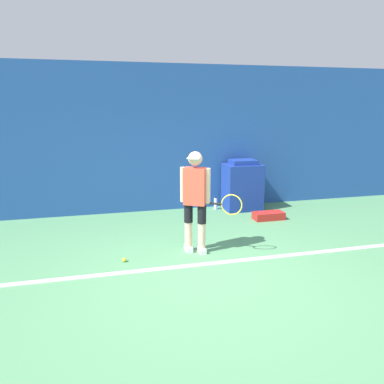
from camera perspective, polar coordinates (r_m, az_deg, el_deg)
ground_plane at (r=5.32m, az=3.09°, el=-12.55°), size 24.00×24.00×0.00m
back_wall at (r=8.25m, az=-4.10°, el=8.04°), size 24.00×0.10×3.17m
court_baseline at (r=5.63m, az=1.97°, el=-10.94°), size 21.60×0.10×0.01m
tennis_player at (r=5.83m, az=0.62°, el=-0.85°), size 0.87×0.55×1.62m
tennis_ball at (r=5.80m, az=-10.31°, el=-10.12°), size 0.07×0.07×0.07m
covered_chair at (r=8.48m, az=7.68°, el=0.96°), size 0.81×0.62×1.13m
equipment_bag at (r=7.89m, az=11.58°, el=-3.56°), size 0.63×0.30×0.15m
water_bottle at (r=8.48m, az=3.61°, el=-1.76°), size 0.07×0.07×0.28m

